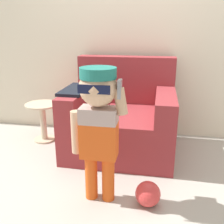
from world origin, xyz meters
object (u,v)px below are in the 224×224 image
Objects in this scene: toy_ball at (148,194)px; armchair at (121,119)px; side_table at (43,118)px; person_child at (98,116)px.

armchair is at bearing 109.91° from toy_ball.
armchair is 0.95m from side_table.
person_child reaches higher than side_table.
side_table is (-0.95, 0.04, -0.07)m from armchair.
person_child is 5.39× the size of toy_ball.
armchair reaches higher than side_table.
side_table is (-0.91, 0.99, -0.42)m from person_child.
person_child is at bearing 177.03° from toy_ball.
toy_ball is (1.30, -1.01, -0.18)m from side_table.
toy_ball is (0.38, -0.02, -0.60)m from person_child.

